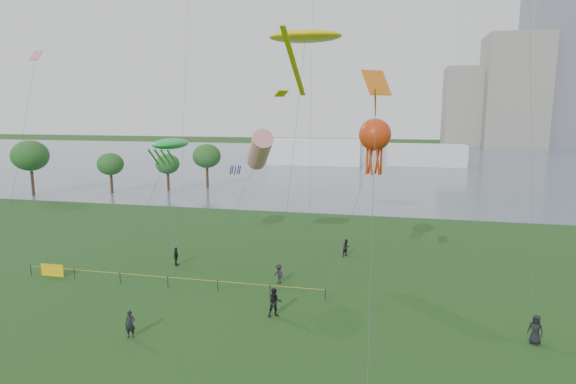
# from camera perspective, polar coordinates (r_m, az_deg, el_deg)

# --- Properties ---
(lake) EXTENTS (400.00, 120.00, 0.08)m
(lake) POSITION_cam_1_polar(r_m,az_deg,el_deg) (120.65, 9.26, 3.39)
(lake) COLOR slate
(lake) RESTS_ON ground_plane
(building_mid) EXTENTS (20.00, 20.00, 38.00)m
(building_mid) POSITION_cam_1_polar(r_m,az_deg,el_deg) (186.06, 25.14, 10.68)
(building_mid) COLOR gray
(building_mid) RESTS_ON ground_plane
(building_low) EXTENTS (16.00, 18.00, 28.00)m
(building_low) POSITION_cam_1_polar(r_m,az_deg,el_deg) (189.46, 20.45, 9.44)
(building_low) COLOR gray
(building_low) RESTS_ON ground_plane
(pavilion_left) EXTENTS (22.00, 8.00, 6.00)m
(pavilion_left) POSITION_cam_1_polar(r_m,az_deg,el_deg) (116.69, 3.25, 4.76)
(pavilion_left) COLOR white
(pavilion_left) RESTS_ON ground_plane
(pavilion_right) EXTENTS (18.00, 7.00, 5.00)m
(pavilion_right) POSITION_cam_1_polar(r_m,az_deg,el_deg) (118.47, 16.03, 4.23)
(pavilion_right) COLOR silver
(pavilion_right) RESTS_ON ground_plane
(trees) EXTENTS (28.47, 18.23, 8.56)m
(trees) POSITION_cam_1_polar(r_m,az_deg,el_deg) (81.51, -19.82, 3.75)
(trees) COLOR #332417
(trees) RESTS_ON ground_plane
(fence) EXTENTS (24.07, 0.07, 1.05)m
(fence) POSITION_cam_1_polar(r_m,az_deg,el_deg) (41.00, -21.85, -8.98)
(fence) COLOR black
(fence) RESTS_ON ground_plane
(spectator_a) EXTENTS (1.14, 1.04, 1.91)m
(spectator_a) POSITION_cam_1_polar(r_m,az_deg,el_deg) (31.80, -1.58, -12.97)
(spectator_a) COLOR black
(spectator_a) RESTS_ON ground_plane
(spectator_b) EXTENTS (1.14, 1.07, 1.55)m
(spectator_b) POSITION_cam_1_polar(r_m,az_deg,el_deg) (37.42, -1.11, -9.69)
(spectator_b) COLOR black
(spectator_b) RESTS_ON ground_plane
(spectator_c) EXTENTS (0.50, 0.97, 1.59)m
(spectator_c) POSITION_cam_1_polar(r_m,az_deg,el_deg) (42.65, -13.13, -7.45)
(spectator_c) COLOR black
(spectator_c) RESTS_ON ground_plane
(spectator_d) EXTENTS (1.00, 0.92, 1.72)m
(spectator_d) POSITION_cam_1_polar(r_m,az_deg,el_deg) (31.82, 27.29, -14.29)
(spectator_d) COLOR black
(spectator_d) RESTS_ON ground_plane
(spectator_f) EXTENTS (0.68, 0.54, 1.64)m
(spectator_f) POSITION_cam_1_polar(r_m,az_deg,el_deg) (30.66, -18.20, -14.66)
(spectator_f) COLOR black
(spectator_f) RESTS_ON ground_plane
(spectator_g) EXTENTS (0.97, 0.98, 1.60)m
(spectator_g) POSITION_cam_1_polar(r_m,az_deg,el_deg) (44.38, 6.93, -6.57)
(spectator_g) COLOR black
(spectator_g) RESTS_ON ground_plane
(kite_stingray) EXTENTS (5.66, 10.24, 19.17)m
(kite_stingray) POSITION_cam_1_polar(r_m,az_deg,el_deg) (38.52, 2.01, 17.88)
(kite_stingray) COLOR #3F3F42
(kite_windsock) EXTENTS (5.65, 5.14, 11.68)m
(kite_windsock) POSITION_cam_1_polar(r_m,az_deg,el_deg) (41.19, -3.41, 4.95)
(kite_windsock) COLOR #3F3F42
(kite_creature) EXTENTS (4.32, 6.28, 10.83)m
(kite_creature) POSITION_cam_1_polar(r_m,az_deg,el_deg) (41.99, -13.74, 5.55)
(kite_creature) COLOR #3F3F42
(kite_octopus) EXTENTS (3.97, 4.17, 12.61)m
(kite_octopus) POSITION_cam_1_polar(r_m,az_deg,el_deg) (35.27, 10.26, 6.60)
(kite_octopus) COLOR #3F3F42
(kite_delta) EXTENTS (1.57, 9.11, 15.23)m
(kite_delta) POSITION_cam_1_polar(r_m,az_deg,el_deg) (24.92, 10.40, 11.18)
(kite_delta) COLOR #3F3F42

